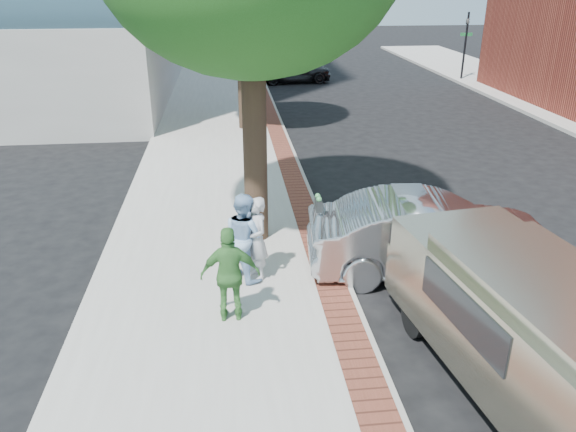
{
  "coord_description": "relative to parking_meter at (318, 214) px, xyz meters",
  "views": [
    {
      "loc": [
        -1.19,
        -9.82,
        5.71
      ],
      "look_at": [
        -0.03,
        0.57,
        1.2
      ],
      "focal_mm": 35.0,
      "sensor_mm": 36.0,
      "label": 1
    }
  ],
  "objects": [
    {
      "name": "signal_near",
      "position": [
        0.31,
        21.41,
        1.05
      ],
      "size": [
        0.7,
        0.15,
        3.8
      ],
      "color": "black",
      "rests_on": "ground"
    },
    {
      "name": "ground",
      "position": [
        -0.59,
        -0.59,
        -1.21
      ],
      "size": [
        120.0,
        120.0,
        0.0
      ],
      "primitive_type": "plane",
      "color": "black",
      "rests_on": "ground"
    },
    {
      "name": "signal_far",
      "position": [
        11.91,
        21.41,
        1.05
      ],
      "size": [
        0.7,
        0.15,
        3.8
      ],
      "color": "black",
      "rests_on": "ground"
    },
    {
      "name": "sedan_silver",
      "position": [
        2.28,
        -0.51,
        -0.38
      ],
      "size": [
        5.16,
        2.19,
        1.65
      ],
      "primitive_type": "imported",
      "rotation": [
        0.0,
        0.0,
        1.48
      ],
      "color": "#ABADB2",
      "rests_on": "ground"
    },
    {
      "name": "brick_strip",
      "position": [
        0.11,
        7.41,
        -1.05
      ],
      "size": [
        0.6,
        60.0,
        0.01
      ],
      "primitive_type": "cube",
      "color": "brown",
      "rests_on": "sidewalk"
    },
    {
      "name": "sidewalk",
      "position": [
        -2.09,
        7.41,
        -1.13
      ],
      "size": [
        5.0,
        60.0,
        0.15
      ],
      "primitive_type": "cube",
      "color": "#9E9991",
      "rests_on": "ground"
    },
    {
      "name": "parking_meter",
      "position": [
        0.0,
        0.0,
        0.0
      ],
      "size": [
        0.12,
        0.32,
        1.47
      ],
      "color": "gray",
      "rests_on": "sidewalk"
    },
    {
      "name": "person_green",
      "position": [
        -1.83,
        -1.99,
        -0.19
      ],
      "size": [
        1.02,
        0.43,
        1.74
      ],
      "primitive_type": "imported",
      "rotation": [
        0.0,
        0.0,
        3.13
      ],
      "color": "#44873D",
      "rests_on": "sidewalk"
    },
    {
      "name": "person_officer",
      "position": [
        -1.53,
        -0.54,
        -0.17
      ],
      "size": [
        1.04,
        1.09,
        1.77
      ],
      "primitive_type": "imported",
      "rotation": [
        0.0,
        0.0,
        2.18
      ],
      "color": "#8FB6DE",
      "rests_on": "sidewalk"
    },
    {
      "name": "curb",
      "position": [
        0.46,
        7.41,
        -1.13
      ],
      "size": [
        0.1,
        60.0,
        0.15
      ],
      "primitive_type": "cube",
      "color": "gray",
      "rests_on": "ground"
    },
    {
      "name": "bg_car",
      "position": [
        2.04,
        21.98,
        -0.45
      ],
      "size": [
        4.53,
        2.06,
        1.51
      ],
      "primitive_type": "imported",
      "rotation": [
        0.0,
        0.0,
        1.64
      ],
      "color": "black",
      "rests_on": "ground"
    },
    {
      "name": "van",
      "position": [
        2.39,
        -4.0,
        -0.1
      ],
      "size": [
        2.77,
        5.67,
        2.01
      ],
      "rotation": [
        0.0,
        0.0,
        0.13
      ],
      "color": "gray",
      "rests_on": "ground"
    },
    {
      "name": "person_gray",
      "position": [
        -1.3,
        -0.6,
        -0.21
      ],
      "size": [
        0.6,
        0.72,
        1.69
      ],
      "primitive_type": "imported",
      "rotation": [
        0.0,
        0.0,
        -1.21
      ],
      "color": "#A9AAAE",
      "rests_on": "sidewalk"
    }
  ]
}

